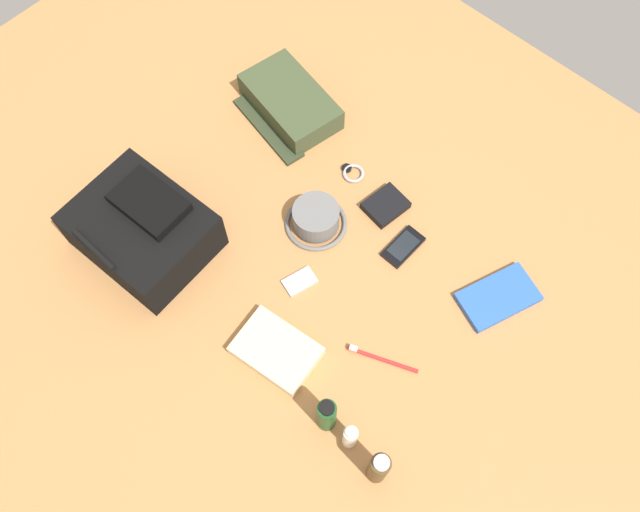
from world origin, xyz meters
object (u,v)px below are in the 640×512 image
at_px(bucket_hat, 316,219).
at_px(toothpaste_tube, 350,437).
at_px(folded_towel, 276,351).
at_px(wristwatch, 353,173).
at_px(backpack, 143,229).
at_px(cell_phone, 403,247).
at_px(paperback_novel, 498,297).
at_px(wallet, 386,205).
at_px(toiletry_pouch, 289,103).
at_px(cologne_bottle, 379,468).
at_px(toothbrush, 379,358).
at_px(shampoo_bottle, 327,415).
at_px(media_player, 299,280).

height_order(bucket_hat, toothpaste_tube, toothpaste_tube).
bearing_deg(folded_towel, wristwatch, -67.83).
distance_m(backpack, cell_phone, 0.69).
height_order(backpack, paperback_novel, backpack).
relative_size(paperback_novel, wallet, 2.07).
bearing_deg(bucket_hat, toiletry_pouch, -35.36).
relative_size(cologne_bottle, folded_towel, 0.83).
xyz_separation_m(backpack, toiletry_pouch, (0.03, -0.57, -0.04)).
relative_size(cell_phone, wristwatch, 1.69).
height_order(cologne_bottle, toothbrush, cologne_bottle).
bearing_deg(toothpaste_tube, toothbrush, -67.94).
distance_m(bucket_hat, wristwatch, 0.19).
distance_m(shampoo_bottle, wallet, 0.61).
distance_m(cologne_bottle, shampoo_bottle, 0.16).
bearing_deg(folded_towel, toothbrush, -140.56).
bearing_deg(bucket_hat, cell_phone, -154.13).
xyz_separation_m(backpack, folded_towel, (-0.47, -0.01, -0.06)).
distance_m(cell_phone, folded_towel, 0.44).
bearing_deg(cologne_bottle, media_player, -26.07).
bearing_deg(media_player, bucket_hat, -61.66).
relative_size(toothpaste_tube, cell_phone, 0.99).
xyz_separation_m(toothpaste_tube, wallet, (0.35, -0.54, -0.04)).
xyz_separation_m(backpack, media_player, (-0.37, -0.19, -0.07)).
bearing_deg(cell_phone, media_player, 62.35).
xyz_separation_m(wristwatch, toothbrush, (-0.41, 0.36, 0.00)).
relative_size(shampoo_bottle, folded_towel, 0.78).
bearing_deg(folded_towel, media_player, -62.14).
bearing_deg(paperback_novel, folded_towel, 57.41).
xyz_separation_m(wristwatch, wallet, (-0.14, 0.02, 0.01)).
relative_size(toothbrush, wallet, 1.56).
xyz_separation_m(cell_phone, wallet, (0.12, -0.06, 0.01)).
bearing_deg(wallet, wristwatch, -1.00).
distance_m(wallet, folded_towel, 0.51).
bearing_deg(folded_towel, shampoo_bottle, 168.91).
distance_m(paperback_novel, folded_towel, 0.59).
bearing_deg(toiletry_pouch, toothpaste_tube, 142.35).
relative_size(toiletry_pouch, cell_phone, 2.70).
distance_m(bucket_hat, toothbrush, 0.41).
bearing_deg(backpack, cell_phone, -138.47).
height_order(wristwatch, toothbrush, toothbrush).
height_order(toiletry_pouch, wallet, toiletry_pouch).
height_order(wristwatch, folded_towel, folded_towel).
bearing_deg(cell_phone, backpack, 41.53).
relative_size(cologne_bottle, shampoo_bottle, 1.07).
relative_size(toiletry_pouch, paperback_novel, 1.43).
xyz_separation_m(bucket_hat, toothpaste_tube, (-0.45, 0.37, 0.03)).
height_order(toiletry_pouch, bucket_hat, toiletry_pouch).
bearing_deg(cell_phone, toothbrush, 118.86).
bearing_deg(wallet, bucket_hat, 65.45).
bearing_deg(media_player, wristwatch, -70.98).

